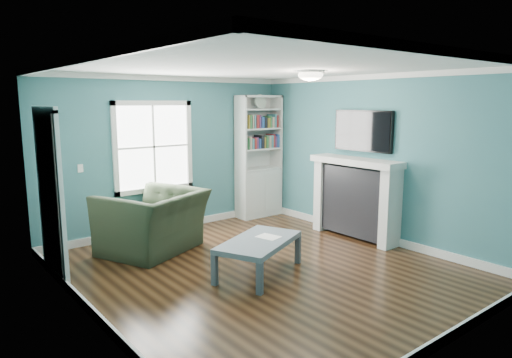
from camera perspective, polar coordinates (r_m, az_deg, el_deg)
floor at (r=6.12m, az=0.98°, el=-11.24°), size 5.00×5.00×0.00m
room_walls at (r=5.75m, az=1.03°, el=3.66°), size 5.00×5.00×5.00m
trim at (r=5.80m, az=1.02°, el=0.27°), size 4.50×5.00×2.60m
window at (r=7.69m, az=-12.67°, el=3.95°), size 1.40×0.06×1.50m
bookshelf at (r=8.71m, az=0.32°, el=1.33°), size 0.90×0.35×2.31m
fireplace at (r=7.51m, az=12.33°, el=-2.46°), size 0.44×1.58×1.30m
tv at (r=7.46m, az=13.22°, el=5.88°), size 0.06×1.10×0.65m
door at (r=6.08m, az=-24.39°, el=-1.73°), size 0.12×0.98×2.17m
ceiling_fixture at (r=6.41m, az=6.83°, el=12.87°), size 0.38×0.38×0.15m
light_switch at (r=7.28m, az=-21.10°, el=1.25°), size 0.08×0.01×0.12m
recliner at (r=6.84m, az=-12.78°, el=-4.00°), size 1.61×1.36×1.19m
coffee_table at (r=5.86m, az=0.37°, el=-8.13°), size 1.40×1.12×0.45m
paper_sheet at (r=5.96m, az=1.56°, el=-7.23°), size 0.29×0.33×0.00m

